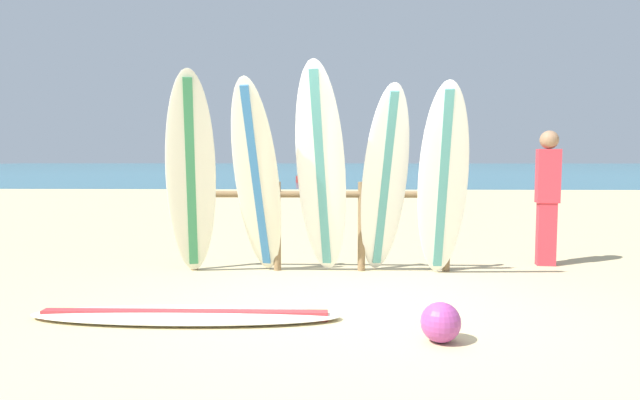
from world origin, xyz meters
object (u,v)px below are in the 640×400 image
object	(u,v)px
surfboard_leaning_center_left	(321,172)
surfboard_leaning_left	(257,180)
surfboard_leaning_center_right	(443,183)
surfboard_lying_on_sand	(185,315)
small_boat_offshore	(312,177)
beach_ball	(441,322)
surfboard_leaning_center	(384,182)
beachgoer_standing	(548,192)
surfboard_leaning_far_left	(191,175)
surfboard_rack	(319,215)

from	to	relation	value
surfboard_leaning_center_left	surfboard_leaning_left	bearing A→B (deg)	178.72
surfboard_leaning_center_right	surfboard_lying_on_sand	xyz separation A→B (m)	(-2.48, -1.60, -1.06)
surfboard_leaning_center_right	surfboard_leaning_left	bearing A→B (deg)	178.03
small_boat_offshore	beach_ball	size ratio (longest dim) A/B	8.05
surfboard_leaning_center_left	surfboard_leaning_center	size ratio (longest dim) A/B	1.10
surfboard_lying_on_sand	small_boat_offshore	bearing A→B (deg)	89.98
surfboard_leaning_center_left	beachgoer_standing	bearing A→B (deg)	15.57
surfboard_leaning_left	small_boat_offshore	size ratio (longest dim) A/B	0.92
surfboard_leaning_center	surfboard_lying_on_sand	bearing A→B (deg)	-136.06
beachgoer_standing	small_boat_offshore	bearing A→B (deg)	100.01
surfboard_leaning_far_left	surfboard_lying_on_sand	xyz separation A→B (m)	(0.37, -1.68, -1.13)
surfboard_leaning_center_left	small_boat_offshore	bearing A→B (deg)	92.75
beachgoer_standing	surfboard_leaning_center_left	bearing A→B (deg)	-164.43
surfboard_leaning_center_left	beachgoer_standing	xyz separation A→B (m)	(2.84, 0.79, -0.26)
surfboard_leaning_left	surfboard_leaning_far_left	bearing A→B (deg)	179.22
beachgoer_standing	small_boat_offshore	world-z (taller)	beachgoer_standing
surfboard_leaning_far_left	small_boat_offshore	world-z (taller)	surfboard_leaning_far_left
surfboard_leaning_center_left	surfboard_leaning_center	xyz separation A→B (m)	(0.73, 0.13, -0.11)
surfboard_leaning_left	beach_ball	bearing A→B (deg)	-52.46
surfboard_rack	surfboard_lying_on_sand	bearing A→B (deg)	-118.03
small_boat_offshore	beachgoer_standing	bearing A→B (deg)	-79.99
beach_ball	surfboard_leaning_center	bearing A→B (deg)	95.63
beachgoer_standing	small_boat_offshore	xyz separation A→B (m)	(-3.95, 22.38, -0.68)
surfboard_leaning_left	surfboard_lying_on_sand	bearing A→B (deg)	-103.07
surfboard_leaning_left	small_boat_offshore	world-z (taller)	surfboard_leaning_left
surfboard_leaning_far_left	surfboard_leaning_left	size ratio (longest dim) A/B	1.04
surfboard_leaning_center	small_boat_offshore	distance (m)	23.13
surfboard_leaning_left	surfboard_leaning_center	world-z (taller)	surfboard_leaning_left
surfboard_rack	small_boat_offshore	bearing A→B (deg)	92.71
surfboard_leaning_center_left	surfboard_lying_on_sand	bearing A→B (deg)	-124.11
surfboard_leaning_center	surfboard_leaning_center_left	bearing A→B (deg)	-170.15
surfboard_leaning_far_left	surfboard_rack	bearing A→B (deg)	13.94
surfboard_leaning_left	surfboard_lying_on_sand	world-z (taller)	surfboard_leaning_left
beachgoer_standing	small_boat_offshore	distance (m)	22.74
beach_ball	surfboard_leaning_far_left	bearing A→B (deg)	137.96
surfboard_leaning_left	surfboard_leaning_center	bearing A→B (deg)	4.30
surfboard_rack	beach_ball	distance (m)	2.80
surfboard_lying_on_sand	beachgoer_standing	distance (m)	4.74
surfboard_leaning_center_left	surfboard_leaning_center	distance (m)	0.75
surfboard_leaning_left	surfboard_leaning_center	distance (m)	1.46
surfboard_leaning_center_right	surfboard_lying_on_sand	bearing A→B (deg)	-147.19
surfboard_leaning_center_right	surfboard_leaning_center_left	bearing A→B (deg)	177.66
surfboard_leaning_center_left	small_boat_offshore	distance (m)	23.22
surfboard_lying_on_sand	beach_ball	world-z (taller)	beach_ball
surfboard_leaning_left	beachgoer_standing	bearing A→B (deg)	12.24
surfboard_leaning_far_left	surfboard_lying_on_sand	world-z (taller)	surfboard_leaning_far_left
surfboard_leaning_left	beach_ball	world-z (taller)	surfboard_leaning_left
beachgoer_standing	surfboard_lying_on_sand	bearing A→B (deg)	-148.30
surfboard_leaning_left	surfboard_leaning_center_right	bearing A→B (deg)	-1.97
surfboard_rack	surfboard_leaning_center_left	world-z (taller)	surfboard_leaning_center_left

